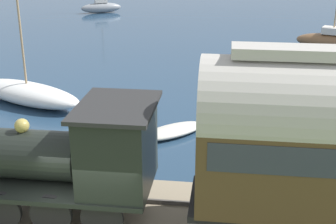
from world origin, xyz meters
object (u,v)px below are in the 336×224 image
at_px(rowboat_far_out, 321,149).
at_px(sailboat_white, 28,93).
at_px(sailboat_gray, 101,7).
at_px(sailboat_brown, 332,41).
at_px(rowboat_near_shore, 243,93).
at_px(rowboat_off_pier, 172,131).
at_px(steam_locomotive, 76,154).

bearing_deg(rowboat_far_out, sailboat_white, 72.88).
xyz_separation_m(sailboat_gray, sailboat_brown, (-14.16, -20.00, 0.04)).
bearing_deg(sailboat_white, rowboat_near_shore, -53.64).
xyz_separation_m(sailboat_gray, sailboat_white, (-27.27, -3.80, -0.08)).
xyz_separation_m(sailboat_brown, rowboat_off_pier, (-15.93, 9.07, -0.44)).
height_order(rowboat_near_shore, rowboat_off_pier, rowboat_near_shore).
xyz_separation_m(sailboat_brown, rowboat_near_shore, (-10.80, 6.21, -0.42)).
distance_m(sailboat_gray, rowboat_far_out, 35.23).
bearing_deg(rowboat_off_pier, rowboat_near_shore, -70.89).
distance_m(sailboat_brown, rowboat_near_shore, 12.47).
distance_m(sailboat_gray, rowboat_near_shore, 28.52).
bearing_deg(rowboat_near_shore, sailboat_white, 51.52).
relative_size(sailboat_gray, rowboat_off_pier, 1.90).
distance_m(sailboat_brown, sailboat_white, 20.84).
bearing_deg(steam_locomotive, rowboat_off_pier, -13.18).
xyz_separation_m(rowboat_near_shore, rowboat_off_pier, (-5.13, 2.86, -0.02)).
distance_m(sailboat_white, rowboat_far_out, 13.17).
bearing_deg(rowboat_near_shore, steam_locomotive, 108.00).
relative_size(steam_locomotive, sailboat_brown, 0.94).
distance_m(steam_locomotive, rowboat_near_shore, 12.86).
distance_m(rowboat_far_out, rowboat_near_shore, 6.75).
xyz_separation_m(sailboat_white, rowboat_near_shore, (2.31, -9.98, -0.30)).
relative_size(sailboat_brown, rowboat_near_shore, 1.97).
bearing_deg(rowboat_off_pier, sailboat_gray, -21.79).
height_order(sailboat_white, rowboat_far_out, sailboat_white).
bearing_deg(sailboat_gray, rowboat_off_pier, 171.24).
xyz_separation_m(sailboat_gray, rowboat_near_shore, (-24.96, -13.78, -0.38)).
distance_m(sailboat_white, rowboat_near_shore, 10.25).
xyz_separation_m(steam_locomotive, rowboat_far_out, (5.65, -7.02, -2.06)).
relative_size(sailboat_white, rowboat_far_out, 2.71).
bearing_deg(sailboat_white, rowboat_far_out, -84.02).
xyz_separation_m(rowboat_far_out, rowboat_near_shore, (6.24, 2.58, -0.04)).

